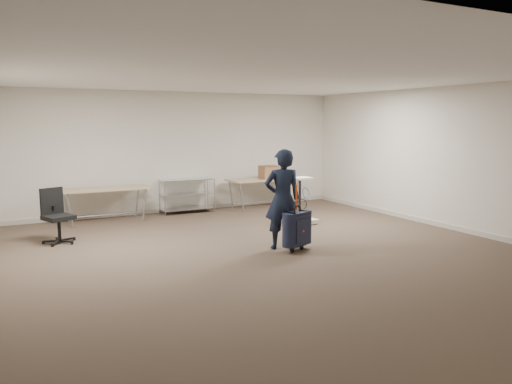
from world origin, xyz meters
TOP-DOWN VIEW (x-y plane):
  - ground at (0.00, 0.00)m, footprint 9.00×9.00m
  - room_shell at (0.00, 1.38)m, footprint 8.00×9.00m
  - folding_table_left at (-1.90, 3.95)m, footprint 1.80×0.75m
  - folding_table_right at (1.90, 3.95)m, footprint 1.80×0.75m
  - wire_shelf at (0.00, 4.20)m, footprint 1.22×0.47m
  - person at (0.29, 0.30)m, footprint 0.70×0.56m
  - suitcase at (0.42, 0.05)m, footprint 0.45×0.35m
  - office_chair at (-3.00, 2.45)m, footprint 0.58×0.59m
  - equipment_cart at (1.67, 1.88)m, footprint 0.60×0.60m
  - cardboard_box at (1.99, 3.86)m, footprint 0.44×0.34m

SIDE VIEW (x-z plane):
  - ground at x=0.00m, z-range 0.00..0.00m
  - room_shell at x=0.00m, z-range -4.45..4.55m
  - equipment_cart at x=1.67m, z-range -0.23..0.74m
  - office_chair at x=-3.00m, z-range -0.19..0.77m
  - suitcase at x=0.42m, z-range -0.18..0.92m
  - wire_shelf at x=0.00m, z-range 0.04..0.84m
  - folding_table_left at x=-1.90m, z-range 0.31..1.04m
  - folding_table_right at x=1.90m, z-range 0.31..1.04m
  - person at x=0.29m, z-range 0.00..1.67m
  - cardboard_box at x=1.99m, z-range 0.73..1.05m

